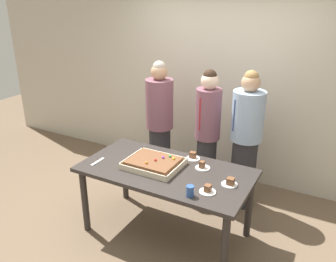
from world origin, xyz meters
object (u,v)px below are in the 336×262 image
plated_slice_near_right (193,157)px  person_green_shirt_behind (246,140)px  party_table (166,177)px  drink_cup_nearest (190,191)px  plated_slice_near_left (230,183)px  person_striped_tie_right (207,133)px  plated_slice_far_right (202,166)px  person_serving_front (160,123)px  plated_slice_far_left (208,190)px  sheet_cake (154,163)px  cake_server_utensil (98,162)px

plated_slice_near_right → person_green_shirt_behind: 0.71m
party_table → drink_cup_nearest: 0.56m
plated_slice_near_left → plated_slice_near_right: (-0.53, 0.34, -0.00)m
drink_cup_nearest → person_striped_tie_right: (-0.34, 1.22, 0.04)m
plated_slice_near_left → plated_slice_near_right: size_ratio=1.00×
plated_slice_far_right → person_serving_front: bearing=141.5°
party_table → drink_cup_nearest: (0.43, -0.34, 0.14)m
drink_cup_nearest → plated_slice_far_left: bearing=49.8°
sheet_cake → cake_server_utensil: (-0.57, -0.20, -0.03)m
plated_slice_near_left → person_striped_tie_right: person_striped_tie_right is taller
drink_cup_nearest → person_serving_front: size_ratio=0.06×
party_table → sheet_cake: (-0.14, -0.01, 0.13)m
plated_slice_near_left → cake_server_utensil: plated_slice_near_left is taller
sheet_cake → person_striped_tie_right: 0.91m
party_table → cake_server_utensil: 0.74m
person_green_shirt_behind → person_striped_tie_right: 0.46m
party_table → cake_server_utensil: size_ratio=8.65×
plated_slice_near_left → drink_cup_nearest: size_ratio=1.50×
plated_slice_near_left → person_striped_tie_right: bearing=124.1°
sheet_cake → plated_slice_far_left: bearing=-16.3°
plated_slice_far_left → person_green_shirt_behind: person_green_shirt_behind is taller
person_serving_front → plated_slice_near_left: bearing=28.1°
sheet_cake → drink_cup_nearest: size_ratio=5.58×
plated_slice_near_right → person_striped_tie_right: 0.54m
sheet_cake → plated_slice_near_right: (0.28, 0.35, -0.01)m
plated_slice_far_left → person_serving_front: (-1.13, 1.12, 0.07)m
plated_slice_far_left → cake_server_utensil: plated_slice_far_left is taller
plated_slice_far_left → drink_cup_nearest: bearing=-130.2°
plated_slice_near_right → person_serving_front: 0.94m
cake_server_utensil → drink_cup_nearest: bearing=-6.5°
cake_server_utensil → plated_slice_near_left: bearing=8.9°
person_green_shirt_behind → person_striped_tie_right: bearing=-47.5°
person_striped_tie_right → drink_cup_nearest: bearing=29.9°
plated_slice_far_left → person_green_shirt_behind: bearing=90.0°
party_table → person_striped_tie_right: bearing=84.5°
sheet_cake → person_serving_front: 1.03m
plated_slice_far_left → plated_slice_near_right: bearing=125.8°
sheet_cake → plated_slice_far_left: (0.68, -0.20, -0.01)m
sheet_cake → plated_slice_near_left: 0.81m
plated_slice_far_left → person_green_shirt_behind: size_ratio=0.09×
person_green_shirt_behind → plated_slice_near_left: bearing=44.0°
party_table → plated_slice_near_right: size_ratio=11.54×
plated_slice_far_left → plated_slice_far_right: size_ratio=1.00×
plated_slice_far_right → person_serving_front: 1.17m
sheet_cake → person_serving_front: (-0.46, 0.92, 0.05)m
person_serving_front → person_green_shirt_behind: bearing=64.5°
party_table → drink_cup_nearest: size_ratio=17.31×
party_table → person_serving_front: person_serving_front is taller
plated_slice_near_left → plated_slice_far_left: 0.25m
cake_server_utensil → plated_slice_near_right: bearing=33.1°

